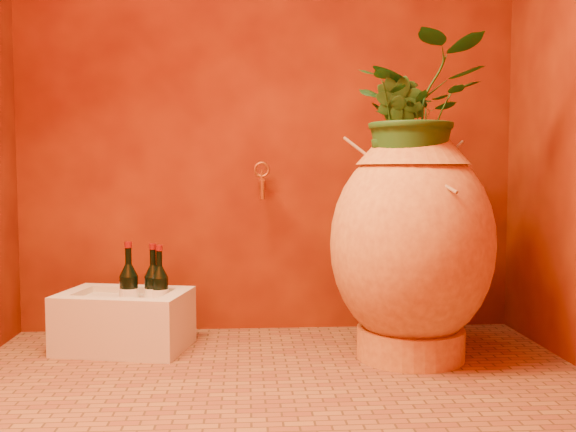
{
  "coord_description": "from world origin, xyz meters",
  "views": [
    {
      "loc": [
        -0.12,
        -2.26,
        0.81
      ],
      "look_at": [
        0.06,
        0.35,
        0.63
      ],
      "focal_mm": 40.0,
      "sensor_mm": 36.0,
      "label": 1
    }
  ],
  "objects": [
    {
      "name": "floor",
      "position": [
        0.0,
        0.0,
        0.0
      ],
      "size": [
        2.5,
        2.5,
        0.0
      ],
      "primitive_type": "plane",
      "color": "brown",
      "rests_on": "ground"
    },
    {
      "name": "wall_back",
      "position": [
        0.0,
        1.0,
        1.25
      ],
      "size": [
        2.5,
        0.02,
        2.5
      ],
      "primitive_type": "cube",
      "color": "#501004",
      "rests_on": "ground"
    },
    {
      "name": "amphora",
      "position": [
        0.59,
        0.43,
        0.5
      ],
      "size": [
        0.77,
        0.77,
        1.01
      ],
      "rotation": [
        0.0,
        0.0,
        -0.09
      ],
      "color": "gold",
      "rests_on": "floor"
    },
    {
      "name": "stone_basin",
      "position": [
        -0.67,
        0.65,
        0.13
      ],
      "size": [
        0.63,
        0.5,
        0.26
      ],
      "rotation": [
        0.0,
        0.0,
        -0.22
      ],
      "color": "beige",
      "rests_on": "floor"
    },
    {
      "name": "wine_bottle_a",
      "position": [
        -0.51,
        0.63,
        0.26
      ],
      "size": [
        0.08,
        0.08,
        0.33
      ],
      "color": "black",
      "rests_on": "stone_basin"
    },
    {
      "name": "wine_bottle_b",
      "position": [
        -0.64,
        0.63,
        0.27
      ],
      "size": [
        0.09,
        0.09,
        0.35
      ],
      "color": "black",
      "rests_on": "stone_basin"
    },
    {
      "name": "wine_bottle_c",
      "position": [
        -0.54,
        0.65,
        0.26
      ],
      "size": [
        0.08,
        0.08,
        0.34
      ],
      "color": "black",
      "rests_on": "stone_basin"
    },
    {
      "name": "wall_tap",
      "position": [
        -0.04,
        0.91,
        0.77
      ],
      "size": [
        0.08,
        0.17,
        0.18
      ],
      "color": "#AD6B28",
      "rests_on": "wall_back"
    },
    {
      "name": "plant_main",
      "position": [
        0.6,
        0.42,
        1.06
      ],
      "size": [
        0.55,
        0.48,
        0.6
      ],
      "primitive_type": "imported",
      "rotation": [
        0.0,
        0.0,
        0.03
      ],
      "color": "#1A4619",
      "rests_on": "amphora"
    },
    {
      "name": "plant_side",
      "position": [
        0.52,
        0.39,
        0.97
      ],
      "size": [
        0.29,
        0.31,
        0.44
      ],
      "primitive_type": "imported",
      "rotation": [
        0.0,
        0.0,
        -1.04
      ],
      "color": "#1A4619",
      "rests_on": "amphora"
    }
  ]
}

